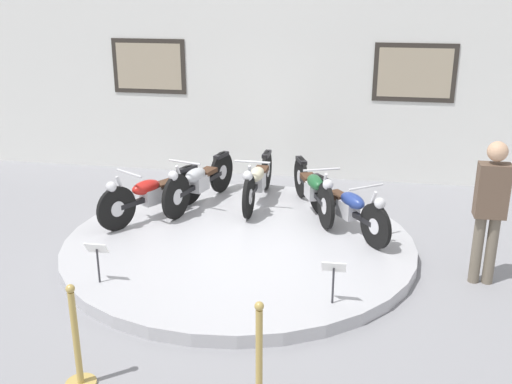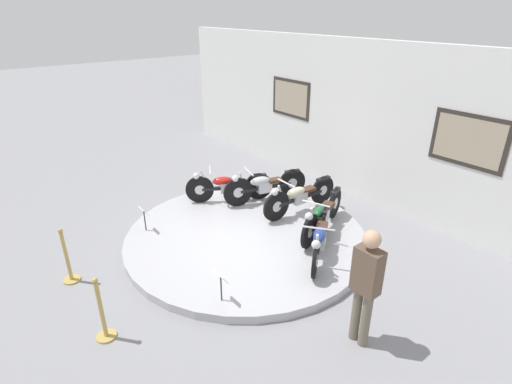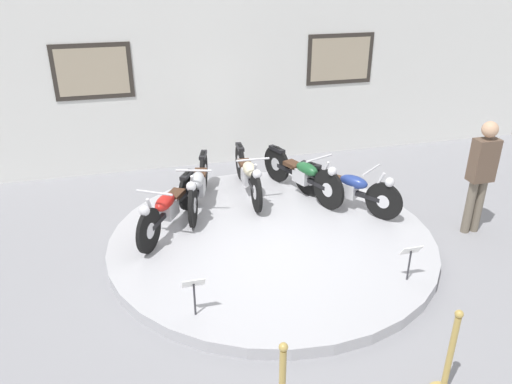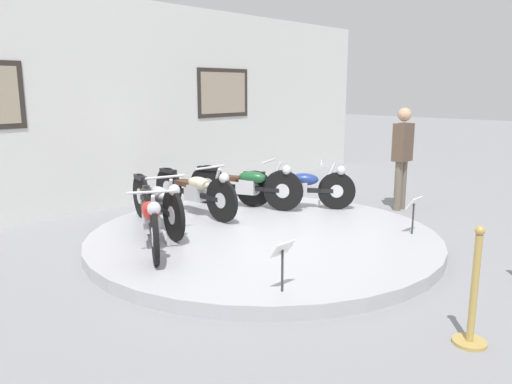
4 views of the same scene
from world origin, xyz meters
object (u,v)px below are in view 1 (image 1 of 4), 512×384
Objects in this scene: info_placard_front_left at (97,254)px; visitor_standing at (490,204)px; info_placard_front_centre at (334,273)px; stanchion_post_right_of_entry at (259,373)px; motorcycle_silver at (199,181)px; motorcycle_cream at (258,179)px; stanchion_post_left_of_entry at (78,352)px; motorcycle_red at (152,193)px; motorcycle_blue at (348,206)px; motorcycle_green at (313,187)px.

info_placard_front_left is 4.61m from visitor_standing.
info_placard_front_centre is 1.71m from stanchion_post_right_of_entry.
info_placard_front_left is at bearing 143.39° from stanchion_post_right_of_entry.
motorcycle_silver is 3.52m from info_placard_front_centre.
info_placard_front_left is at bearing -114.58° from motorcycle_cream.
visitor_standing reaches higher than stanchion_post_left_of_entry.
motorcycle_red is 1.08× the size of motorcycle_blue.
motorcycle_green is 1.85× the size of stanchion_post_left_of_entry.
motorcycle_green is 3.52m from info_placard_front_left.
info_placard_front_left is at bearing 108.10° from stanchion_post_left_of_entry.
motorcycle_blue is 3.14× the size of info_placard_front_centre.
motorcycle_cream reaches higher than info_placard_front_left.
stanchion_post_right_of_entry is (1.65, 0.00, 0.00)m from stanchion_post_left_of_entry.
visitor_standing is at bearing 32.53° from info_placard_front_centre.
visitor_standing reaches higher than info_placard_front_left.
motorcycle_silver is 4.66m from stanchion_post_right_of_entry.
motorcycle_cream is 3.92× the size of info_placard_front_centre.
visitor_standing is at bearing 34.85° from stanchion_post_left_of_entry.
motorcycle_red is 3.47m from info_placard_front_centre.
motorcycle_silver reaches higher than info_placard_front_centre.
motorcycle_silver reaches higher than motorcycle_green.
motorcycle_silver is 0.92m from motorcycle_cream.
info_placard_front_left is 0.50× the size of stanchion_post_left_of_entry.
motorcycle_red is 2.41m from motorcycle_green.
stanchion_post_right_of_entry reaches higher than motorcycle_blue.
info_placard_front_centre is (-0.08, -2.07, -0.00)m from motorcycle_blue.
stanchion_post_left_of_entry is (0.06, -4.33, -0.21)m from motorcycle_silver.
stanchion_post_right_of_entry reaches higher than motorcycle_green.
stanchion_post_left_of_entry is at bearing -111.64° from motorcycle_green.
stanchion_post_right_of_entry is at bearing -108.10° from info_placard_front_centre.
motorcycle_cream is 1.96× the size of stanchion_post_right_of_entry.
motorcycle_green is at bearing 99.63° from info_placard_front_centre.
info_placard_front_centre is (2.24, -2.71, -0.03)m from motorcycle_silver.
motorcycle_green is at bearing 15.43° from motorcycle_red.
motorcycle_blue is (1.44, -0.88, -0.02)m from motorcycle_cream.
motorcycle_blue is at bearing 36.58° from info_placard_front_left.
motorcycle_silver is 1.11× the size of visitor_standing.
motorcycle_cream is 3.25m from info_placard_front_left.
motorcycle_red is 1.69× the size of stanchion_post_right_of_entry.
stanchion_post_right_of_entry is (-0.61, -3.69, -0.18)m from motorcycle_blue.
visitor_standing reaches higher than motorcycle_silver.
visitor_standing is 4.82m from stanchion_post_left_of_entry.
info_placard_front_left is (0.08, -2.07, -0.02)m from motorcycle_red.
motorcycle_blue is 0.91× the size of visitor_standing.
visitor_standing reaches higher than motorcycle_red.
motorcycle_green is (2.32, 0.64, 0.01)m from motorcycle_red.
motorcycle_red is 3.74m from stanchion_post_left_of_entry.
motorcycle_blue is at bearing -15.40° from motorcycle_silver.
motorcycle_blue is 1.57× the size of stanchion_post_left_of_entry.
motorcycle_green is at bearing -15.25° from motorcycle_cream.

